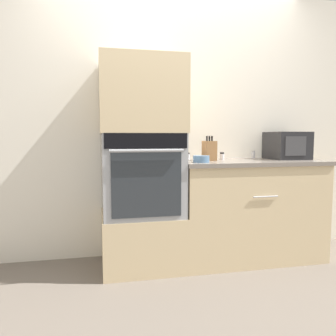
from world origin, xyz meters
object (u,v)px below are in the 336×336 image
Objects in this scene: wall_oven at (142,174)px; condiment_jar_mid at (187,156)px; knife_block at (209,151)px; condiment_jar_far at (253,155)px; condiment_jar_near at (222,156)px; bowl at (201,159)px; microwave at (287,145)px.

wall_oven is 0.53m from condiment_jar_mid.
knife_block reaches higher than condiment_jar_mid.
wall_oven is 1.18m from condiment_jar_far.
knife_block is at bearing -153.18° from condiment_jar_near.
knife_block is at bearing 54.88° from bowl.
bowl is at bearing -86.61° from condiment_jar_mid.
wall_oven is at bearing 163.24° from bowl.
condiment_jar_far reaches higher than condiment_jar_mid.
microwave is 4.75× the size of condiment_jar_far.
condiment_jar_mid is (0.46, 0.22, 0.13)m from wall_oven.
knife_block is 3.23× the size of condiment_jar_near.
microwave is at bearing -8.67° from condiment_jar_mid.
knife_block reaches higher than condiment_jar_far.
bowl is 2.15× the size of condiment_jar_mid.
condiment_jar_mid is (-0.31, 0.09, -0.00)m from condiment_jar_near.
condiment_jar_mid is 0.86× the size of condiment_jar_far.
condiment_jar_near is at bearing 9.47° from wall_oven.
condiment_jar_far reaches higher than bowl.
condiment_jar_far is at bearing 30.34° from bowl.
knife_block is 0.56m from condiment_jar_far.
microwave is at bearing 13.57° from bowl.
condiment_jar_near is 1.07× the size of condiment_jar_mid.
condiment_jar_mid is at bearing 163.11° from condiment_jar_near.
condiment_jar_far is (1.14, 0.24, 0.14)m from wall_oven.
wall_oven is at bearing -176.80° from microwave.
bowl is (0.48, -0.14, 0.13)m from wall_oven.
microwave is 0.96m from condiment_jar_mid.
wall_oven reaches higher than condiment_jar_far.
bowl is 0.77m from condiment_jar_far.
condiment_jar_mid is (-0.16, 0.17, -0.06)m from knife_block.
condiment_jar_mid is at bearing 171.33° from microwave.
knife_block is 0.18m from condiment_jar_near.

